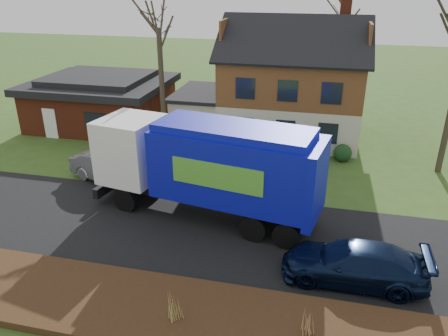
# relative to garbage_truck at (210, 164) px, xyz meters

# --- Properties ---
(ground) EXTENTS (120.00, 120.00, 0.00)m
(ground) POSITION_rel_garbage_truck_xyz_m (0.52, -1.49, -2.65)
(ground) COLOR #344E1A
(ground) RESTS_ON ground
(road) EXTENTS (80.00, 7.00, 0.02)m
(road) POSITION_rel_garbage_truck_xyz_m (0.52, -1.49, -2.64)
(road) COLOR black
(road) RESTS_ON ground
(mulch_verge) EXTENTS (80.00, 3.50, 0.30)m
(mulch_verge) POSITION_rel_garbage_truck_xyz_m (0.52, -6.79, -2.50)
(mulch_verge) COLOR black
(mulch_verge) RESTS_ON ground
(main_house) EXTENTS (12.95, 8.95, 9.26)m
(main_house) POSITION_rel_garbage_truck_xyz_m (2.01, 12.42, 1.38)
(main_house) COLOR beige
(main_house) RESTS_ON ground
(ranch_house) EXTENTS (9.80, 8.20, 3.70)m
(ranch_house) POSITION_rel_garbage_truck_xyz_m (-11.48, 11.51, -0.84)
(ranch_house) COLOR maroon
(ranch_house) RESTS_ON ground
(garbage_truck) EXTENTS (11.06, 4.68, 4.60)m
(garbage_truck) POSITION_rel_garbage_truck_xyz_m (0.00, 0.00, 0.00)
(garbage_truck) COLOR black
(garbage_truck) RESTS_ON ground
(silver_sedan) EXTENTS (5.30, 3.25, 1.65)m
(silver_sedan) POSITION_rel_garbage_truck_xyz_m (-6.15, 2.30, -1.82)
(silver_sedan) COLOR #929599
(silver_sedan) RESTS_ON ground
(navy_wagon) EXTENTS (5.26, 2.17, 1.52)m
(navy_wagon) POSITION_rel_garbage_truck_xyz_m (6.36, -3.44, -1.89)
(navy_wagon) COLOR black
(navy_wagon) RESTS_ON ground
(tree_front_west) EXTENTS (3.54, 3.54, 10.53)m
(tree_front_west) POSITION_rel_garbage_truck_xyz_m (-5.12, 7.68, 6.03)
(tree_front_west) COLOR #392F22
(tree_front_west) RESTS_ON ground
(grass_clump_mid) EXTENTS (0.34, 0.28, 0.96)m
(grass_clump_mid) POSITION_rel_garbage_truck_xyz_m (0.71, -7.16, -1.87)
(grass_clump_mid) COLOR #A79549
(grass_clump_mid) RESTS_ON mulch_verge
(grass_clump_east) EXTENTS (0.36, 0.30, 0.91)m
(grass_clump_east) POSITION_rel_garbage_truck_xyz_m (4.89, -6.81, -1.89)
(grass_clump_east) COLOR #AD7C4C
(grass_clump_east) RESTS_ON mulch_verge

